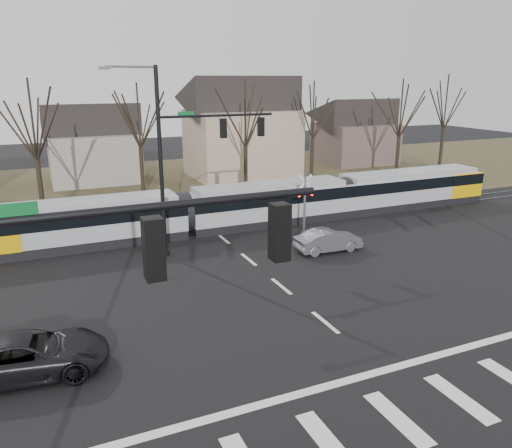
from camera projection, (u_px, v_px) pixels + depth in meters
name	position (u px, v px, depth m)	size (l,w,h in m)	color
ground	(354.00, 346.00, 18.53)	(140.00, 140.00, 0.00)	black
grass_verge	(157.00, 184.00, 46.63)	(140.00, 28.00, 0.01)	#38331E
crosswalk	(430.00, 408.00, 15.02)	(27.00, 2.60, 0.01)	silver
stop_line	(384.00, 370.00, 16.95)	(28.00, 0.35, 0.01)	silver
lane_dashes	(213.00, 230.00, 32.58)	(0.18, 30.00, 0.01)	silver
rail_pair	(214.00, 231.00, 32.40)	(90.00, 1.52, 0.06)	#59595E
tram	(268.00, 202.00, 33.70)	(36.47, 2.71, 2.76)	gray
sedan	(328.00, 240.00, 28.49)	(3.95, 1.47, 1.29)	#4D4E55
suv	(27.00, 355.00, 16.50)	(5.46, 2.88, 1.46)	black
signal_pole_near_left	(30.00, 340.00, 7.63)	(9.28, 0.44, 10.20)	black
signal_pole_far	(189.00, 152.00, 26.97)	(9.28, 0.44, 10.20)	black
rail_crossing_signal	(305.00, 206.00, 31.17)	(1.08, 0.36, 4.00)	#59595B
tree_row	(195.00, 136.00, 40.73)	(59.20, 7.20, 10.00)	black
house_b	(93.00, 140.00, 47.09)	(8.64, 7.56, 7.65)	gray
house_c	(241.00, 123.00, 49.52)	(10.80, 8.64, 10.10)	gray
house_d	(355.00, 128.00, 57.44)	(8.64, 7.56, 7.65)	brown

